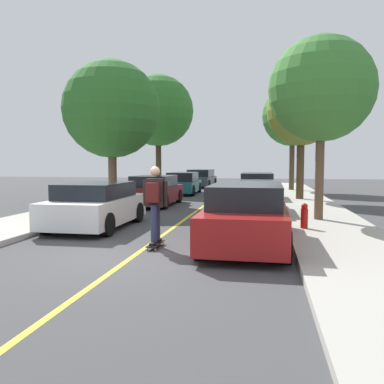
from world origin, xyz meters
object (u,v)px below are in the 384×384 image
Objects in this scene: street_tree_left_nearest at (112,110)px; skateboard at (156,244)px; parked_car_left_nearest at (96,205)px; parked_car_right_far at (257,186)px; parked_car_left_near at (154,191)px; parked_car_right_near at (254,197)px; parked_car_left_farthest at (201,178)px; parked_car_right_nearest at (247,215)px; parked_car_left_far at (183,183)px; street_tree_right_near at (301,112)px; street_tree_right_nearest at (321,90)px; street_tree_left_near at (158,111)px; street_tree_right_far at (293,116)px; skateboarder at (155,200)px; fire_hydrant at (304,216)px.

skateboard is at bearing -63.10° from street_tree_left_nearest.
parked_car_left_nearest is 0.86× the size of parked_car_right_far.
parked_car_left_near reaches higher than parked_car_right_near.
parked_car_right_near is 6.78m from skateboard.
parked_car_left_farthest is 0.99× the size of parked_car_right_nearest.
street_tree_right_near is (6.69, -3.50, 3.79)m from parked_car_left_far.
street_tree_right_nearest reaches higher than skateboard.
parked_car_left_far is 0.95× the size of parked_car_left_farthest.
parked_car_left_farthest is 0.59× the size of street_tree_left_near.
street_tree_left_nearest is (-2.12, -6.12, 3.77)m from parked_car_left_far.
parked_car_left_near is 0.72× the size of street_tree_right_nearest.
skateboard is at bearing -109.55° from street_tree_right_near.
street_tree_right_near is 0.88× the size of street_tree_right_far.
street_tree_left_near reaches higher than skateboarder.
street_tree_left_near is 1.32× the size of street_tree_right_nearest.
parked_car_right_nearest is at bearing -90.00° from parked_car_right_near.
skateboard is (-2.06, -6.44, -0.55)m from parked_car_right_near.
parked_car_left_nearest reaches higher than parked_car_right_near.
fire_hydrant is (8.19, -6.58, -3.93)m from street_tree_left_nearest.
parked_car_left_nearest is 7.98m from street_tree_left_nearest.
parked_car_right_nearest reaches higher than parked_car_left_far.
street_tree_right_near is at bearing 70.45° from skateboard.
street_tree_right_nearest is at bearing -58.17° from parked_car_left_far.
parked_car_right_far is 0.61× the size of street_tree_left_near.
parked_car_left_far is 2.40× the size of skateboarder.
skateboard is at bearing -83.54° from parked_car_left_farthest.
parked_car_left_near is 5.73m from parked_car_right_far.
street_tree_right_nearest is 7.40m from skateboard.
skateboarder reaches higher than parked_car_right_near.
parked_car_left_nearest is 0.88× the size of parked_car_right_nearest.
skateboarder is at bearing -83.55° from parked_car_left_farthest.
street_tree_right_near reaches higher than parked_car_right_nearest.
parked_car_right_far is 0.77× the size of street_tree_right_near.
parked_car_right_far is at bearing 169.09° from street_tree_right_near.
skateboarder is (-4.18, -11.79, -3.32)m from street_tree_right_near.
parked_car_right_far is 0.68× the size of street_tree_right_far.
street_tree_right_far is (2.12, 6.16, 4.25)m from parked_car_right_far.
street_tree_right_near is (2.12, 5.31, 3.79)m from parked_car_right_near.
parked_car_right_nearest is at bearing -68.31° from street_tree_left_near.
street_tree_left_nearest is at bearing 116.81° from skateboarder.
street_tree_left_nearest is at bearing -90.00° from street_tree_left_near.
fire_hydrant is at bearing -72.83° from parked_car_left_farthest.
parked_car_left_nearest is 0.89× the size of parked_car_left_farthest.
parked_car_left_far is 0.74× the size of street_tree_right_nearest.
street_tree_right_near reaches higher than skateboard.
parked_car_left_farthest is 19.29m from street_tree_right_nearest.
parked_car_left_farthest is 13.76m from street_tree_left_nearest.
street_tree_right_nearest reaches higher than parked_car_left_farthest.
skateboarder is at bearing -161.97° from parked_car_right_nearest.
street_tree_left_near is 8.86m from street_tree_right_far.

